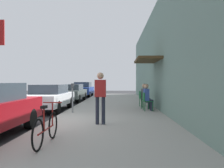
{
  "coord_description": "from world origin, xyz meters",
  "views": [
    {
      "loc": [
        2.54,
        -7.97,
        1.52
      ],
      "look_at": [
        2.15,
        5.16,
        1.38
      ],
      "focal_mm": 36.51,
      "sensor_mm": 36.0,
      "label": 1
    }
  ],
  "objects_px": {
    "bicycle_0": "(46,128)",
    "seated_patron_0": "(147,96)",
    "cafe_chair_0": "(146,100)",
    "cafe_chair_1": "(144,99)",
    "cafe_chair_2": "(142,98)",
    "pedestrian_standing": "(100,94)",
    "parking_meter": "(73,96)",
    "parked_car_1": "(49,97)",
    "parked_car_3": "(83,89)",
    "seated_patron_1": "(145,95)",
    "parked_car_2": "(71,92)"
  },
  "relations": [
    {
      "from": "cafe_chair_1",
      "to": "pedestrian_standing",
      "type": "distance_m",
      "value": 4.88
    },
    {
      "from": "parked_car_3",
      "to": "cafe_chair_2",
      "type": "bearing_deg",
      "value": -64.32
    },
    {
      "from": "parked_car_3",
      "to": "parking_meter",
      "type": "bearing_deg",
      "value": -83.08
    },
    {
      "from": "seated_patron_1",
      "to": "pedestrian_standing",
      "type": "height_order",
      "value": "pedestrian_standing"
    },
    {
      "from": "cafe_chair_2",
      "to": "pedestrian_standing",
      "type": "xyz_separation_m",
      "value": [
        -1.92,
        -5.25,
        0.5
      ]
    },
    {
      "from": "parked_car_3",
      "to": "seated_patron_0",
      "type": "distance_m",
      "value": 13.07
    },
    {
      "from": "seated_patron_0",
      "to": "parked_car_2",
      "type": "bearing_deg",
      "value": 128.12
    },
    {
      "from": "seated_patron_0",
      "to": "cafe_chair_1",
      "type": "xyz_separation_m",
      "value": [
        -0.06,
        0.96,
        -0.19
      ]
    },
    {
      "from": "pedestrian_standing",
      "to": "seated_patron_0",
      "type": "bearing_deg",
      "value": 60.46
    },
    {
      "from": "pedestrian_standing",
      "to": "parking_meter",
      "type": "bearing_deg",
      "value": 118.14
    },
    {
      "from": "parked_car_3",
      "to": "seated_patron_0",
      "type": "xyz_separation_m",
      "value": [
        5.02,
        -12.07,
        0.06
      ]
    },
    {
      "from": "parked_car_1",
      "to": "seated_patron_0",
      "type": "bearing_deg",
      "value": -9.46
    },
    {
      "from": "cafe_chair_0",
      "to": "cafe_chair_1",
      "type": "bearing_deg",
      "value": 89.81
    },
    {
      "from": "parked_car_3",
      "to": "seated_patron_1",
      "type": "distance_m",
      "value": 12.21
    },
    {
      "from": "parked_car_2",
      "to": "cafe_chair_2",
      "type": "height_order",
      "value": "parked_car_2"
    },
    {
      "from": "parked_car_3",
      "to": "bicycle_0",
      "type": "height_order",
      "value": "parked_car_3"
    },
    {
      "from": "parked_car_2",
      "to": "seated_patron_1",
      "type": "bearing_deg",
      "value": -47.37
    },
    {
      "from": "cafe_chair_1",
      "to": "cafe_chair_2",
      "type": "relative_size",
      "value": 1.0
    },
    {
      "from": "parked_car_2",
      "to": "seated_patron_0",
      "type": "xyz_separation_m",
      "value": [
        5.02,
        -6.39,
        0.12
      ]
    },
    {
      "from": "parked_car_1",
      "to": "cafe_chair_1",
      "type": "distance_m",
      "value": 4.96
    },
    {
      "from": "parked_car_3",
      "to": "bicycle_0",
      "type": "relative_size",
      "value": 2.57
    },
    {
      "from": "pedestrian_standing",
      "to": "cafe_chair_1",
      "type": "bearing_deg",
      "value": 66.65
    },
    {
      "from": "parked_car_3",
      "to": "parking_meter",
      "type": "distance_m",
      "value": 12.87
    },
    {
      "from": "parked_car_2",
      "to": "parked_car_3",
      "type": "xyz_separation_m",
      "value": [
        0.0,
        5.67,
        0.06
      ]
    },
    {
      "from": "parked_car_1",
      "to": "parking_meter",
      "type": "xyz_separation_m",
      "value": [
        1.55,
        -1.55,
        0.18
      ]
    },
    {
      "from": "cafe_chair_0",
      "to": "pedestrian_standing",
      "type": "xyz_separation_m",
      "value": [
        -1.92,
        -3.49,
        0.5
      ]
    },
    {
      "from": "cafe_chair_2",
      "to": "seated_patron_1",
      "type": "bearing_deg",
      "value": -85.83
    },
    {
      "from": "cafe_chair_2",
      "to": "parking_meter",
      "type": "bearing_deg",
      "value": -144.1
    },
    {
      "from": "parking_meter",
      "to": "cafe_chair_0",
      "type": "bearing_deg",
      "value": 11.68
    },
    {
      "from": "parking_meter",
      "to": "cafe_chair_1",
      "type": "bearing_deg",
      "value": 26.11
    },
    {
      "from": "parked_car_1",
      "to": "cafe_chair_2",
      "type": "bearing_deg",
      "value": 10.53
    },
    {
      "from": "bicycle_0",
      "to": "seated_patron_0",
      "type": "distance_m",
      "value": 6.63
    },
    {
      "from": "cafe_chair_2",
      "to": "bicycle_0",
      "type": "bearing_deg",
      "value": -110.95
    },
    {
      "from": "parked_car_1",
      "to": "cafe_chair_0",
      "type": "height_order",
      "value": "parked_car_1"
    },
    {
      "from": "parked_car_2",
      "to": "seated_patron_0",
      "type": "distance_m",
      "value": 8.13
    },
    {
      "from": "parked_car_2",
      "to": "cafe_chair_0",
      "type": "distance_m",
      "value": 8.1
    },
    {
      "from": "parked_car_2",
      "to": "parking_meter",
      "type": "bearing_deg",
      "value": -77.69
    },
    {
      "from": "parked_car_3",
      "to": "cafe_chair_1",
      "type": "relative_size",
      "value": 5.06
    },
    {
      "from": "parking_meter",
      "to": "seated_patron_0",
      "type": "height_order",
      "value": "parking_meter"
    },
    {
      "from": "parked_car_3",
      "to": "seated_patron_0",
      "type": "height_order",
      "value": "parked_car_3"
    },
    {
      "from": "parked_car_2",
      "to": "cafe_chair_1",
      "type": "xyz_separation_m",
      "value": [
        4.96,
        -5.43,
        -0.07
      ]
    },
    {
      "from": "parked_car_2",
      "to": "bicycle_0",
      "type": "xyz_separation_m",
      "value": [
        2.02,
        -12.3,
        -0.22
      ]
    },
    {
      "from": "parked_car_1",
      "to": "bicycle_0",
      "type": "bearing_deg",
      "value": -73.29
    },
    {
      "from": "parked_car_1",
      "to": "cafe_chair_0",
      "type": "bearing_deg",
      "value": -9.64
    },
    {
      "from": "cafe_chair_1",
      "to": "seated_patron_1",
      "type": "relative_size",
      "value": 0.67
    },
    {
      "from": "seated_patron_1",
      "to": "pedestrian_standing",
      "type": "xyz_separation_m",
      "value": [
        -1.98,
        -4.44,
        0.3
      ]
    },
    {
      "from": "bicycle_0",
      "to": "seated_patron_0",
      "type": "height_order",
      "value": "seated_patron_0"
    },
    {
      "from": "parked_car_2",
      "to": "parked_car_3",
      "type": "height_order",
      "value": "parked_car_3"
    },
    {
      "from": "parked_car_1",
      "to": "cafe_chair_0",
      "type": "xyz_separation_m",
      "value": [
        4.96,
        -0.84,
        -0.09
      ]
    },
    {
      "from": "seated_patron_1",
      "to": "bicycle_0",
      "type": "bearing_deg",
      "value": -113.61
    }
  ]
}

